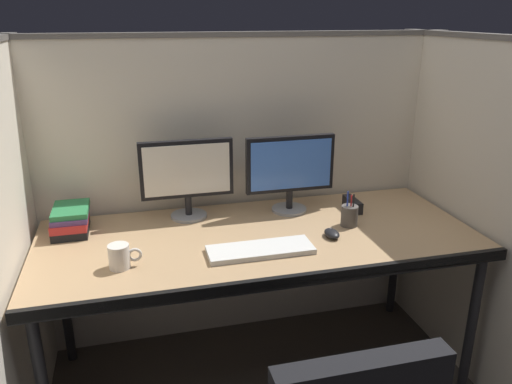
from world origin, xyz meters
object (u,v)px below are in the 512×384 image
(monitor_left, at_px, (187,174))
(pen_cup, at_px, (349,216))
(book_stack, at_px, (71,220))
(coffee_mug, at_px, (120,256))
(monitor_right, at_px, (290,169))
(computer_mouse, at_px, (332,234))
(keyboard_main, at_px, (260,250))
(desk, at_px, (259,246))
(red_stapler, at_px, (352,204))

(monitor_left, height_order, pen_cup, monitor_left)
(book_stack, relative_size, coffee_mug, 1.77)
(monitor_right, relative_size, pen_cup, 2.60)
(computer_mouse, xyz_separation_m, coffee_mug, (-0.88, -0.06, 0.03))
(monitor_right, height_order, keyboard_main, monitor_right)
(book_stack, bearing_deg, keyboard_main, -27.74)
(desk, bearing_deg, computer_mouse, -17.42)
(desk, height_order, book_stack, book_stack)
(coffee_mug, bearing_deg, desk, 14.69)
(coffee_mug, bearing_deg, keyboard_main, -0.50)
(monitor_right, distance_m, coffee_mug, 0.91)
(book_stack, xyz_separation_m, red_stapler, (1.32, -0.06, -0.03))
(keyboard_main, relative_size, pen_cup, 2.60)
(computer_mouse, distance_m, pen_cup, 0.16)
(monitor_right, relative_size, book_stack, 1.93)
(monitor_right, height_order, pen_cup, monitor_right)
(keyboard_main, height_order, red_stapler, red_stapler)
(monitor_right, bearing_deg, coffee_mug, -153.44)
(pen_cup, height_order, red_stapler, pen_cup)
(monitor_left, bearing_deg, red_stapler, -7.49)
(book_stack, bearing_deg, coffee_mug, -61.92)
(desk, xyz_separation_m, red_stapler, (0.52, 0.18, 0.08))
(keyboard_main, height_order, book_stack, book_stack)
(desk, relative_size, pen_cup, 11.51)
(pen_cup, relative_size, coffee_mug, 1.31)
(keyboard_main, xyz_separation_m, pen_cup, (0.46, 0.16, 0.04))
(monitor_left, xyz_separation_m, coffee_mug, (-0.31, -0.44, -0.17))
(pen_cup, xyz_separation_m, coffee_mug, (-1.01, -0.16, -0.00))
(monitor_right, bearing_deg, desk, -131.08)
(monitor_left, distance_m, keyboard_main, 0.54)
(keyboard_main, distance_m, coffee_mug, 0.55)
(monitor_left, relative_size, red_stapler, 2.87)
(monitor_left, height_order, keyboard_main, monitor_left)
(keyboard_main, xyz_separation_m, red_stapler, (0.56, 0.34, 0.02))
(computer_mouse, height_order, coffee_mug, coffee_mug)
(pen_cup, relative_size, red_stapler, 1.10)
(monitor_right, xyz_separation_m, red_stapler, (0.30, -0.06, -0.19))
(coffee_mug, relative_size, red_stapler, 0.84)
(desk, xyz_separation_m, computer_mouse, (0.30, -0.09, 0.07))
(book_stack, bearing_deg, computer_mouse, -16.98)
(desk, relative_size, coffee_mug, 15.08)
(monitor_left, height_order, book_stack, monitor_left)
(monitor_left, relative_size, book_stack, 1.93)
(monitor_right, relative_size, red_stapler, 2.87)
(coffee_mug, bearing_deg, monitor_right, 26.56)
(computer_mouse, relative_size, book_stack, 0.43)
(monitor_right, distance_m, book_stack, 1.02)
(desk, xyz_separation_m, monitor_right, (0.22, 0.25, 0.27))
(pen_cup, bearing_deg, coffee_mug, -171.01)
(coffee_mug, xyz_separation_m, red_stapler, (1.11, 0.34, -0.02))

